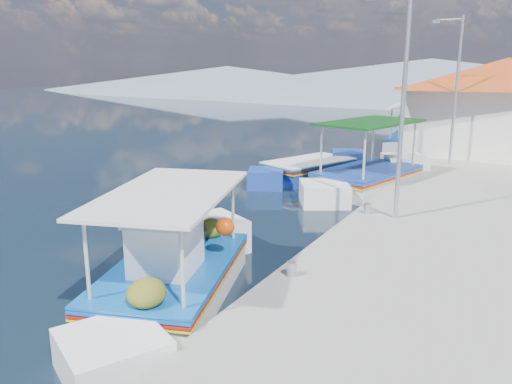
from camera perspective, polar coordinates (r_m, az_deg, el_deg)
The scene contains 10 objects.
ground at distance 14.77m, azimuth -4.44°, elevation -4.16°, with size 160.00×160.00×0.00m, color black.
quay at distance 18.28m, azimuth 22.31°, elevation -0.79°, with size 5.00×44.00×0.50m, color gray.
bollards at distance 17.82m, azimuth 15.43°, elevation 0.73°, with size 0.20×17.20×0.30m.
main_caique at distance 10.62m, azimuth -8.97°, elevation -9.09°, with size 3.71×7.18×2.49m.
caique_green_canopy at distance 19.62m, azimuth 12.37°, elevation 1.47°, with size 3.55×7.45×2.88m.
caique_blue_hull at distance 21.17m, azimuth 5.95°, elevation 2.35°, with size 3.50×6.23×1.19m.
caique_far at distance 29.55m, azimuth 17.03°, elevation 5.53°, with size 2.63×7.58×2.66m.
harbor_building at distance 26.76m, azimuth 26.01°, elevation 8.80°, with size 10.49×10.49×4.40m.
lamp_post_near at distance 14.06m, azimuth 15.83°, elevation 10.44°, with size 1.21×0.14×6.00m.
lamp_post_far at distance 22.89m, azimuth 21.33°, elevation 11.29°, with size 1.21×0.14×6.00m.
Camera 1 is at (7.82, -11.64, 4.65)m, focal length 35.75 mm.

